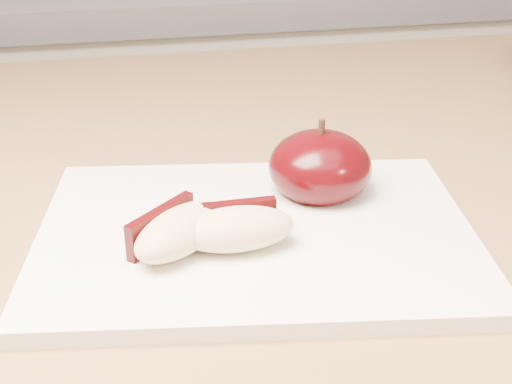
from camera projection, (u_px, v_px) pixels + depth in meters
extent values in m
cube|color=silver|center=(194.00, 225.00, 1.39)|extent=(2.40, 0.60, 0.90)
cube|color=olive|center=(288.00, 175.00, 0.59)|extent=(1.64, 0.64, 0.04)
cube|color=white|center=(256.00, 235.00, 0.45)|extent=(0.30, 0.24, 0.01)
ellipsoid|color=black|center=(320.00, 167.00, 0.49)|extent=(0.08, 0.08, 0.05)
cylinder|color=black|center=(322.00, 127.00, 0.47)|extent=(0.00, 0.00, 0.01)
ellipsoid|color=#D6BE88|center=(180.00, 231.00, 0.42)|extent=(0.07, 0.07, 0.03)
cube|color=black|center=(161.00, 226.00, 0.42)|extent=(0.04, 0.04, 0.02)
ellipsoid|color=#D6BE88|center=(236.00, 229.00, 0.42)|extent=(0.07, 0.03, 0.03)
cube|color=black|center=(232.00, 219.00, 0.43)|extent=(0.05, 0.01, 0.02)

